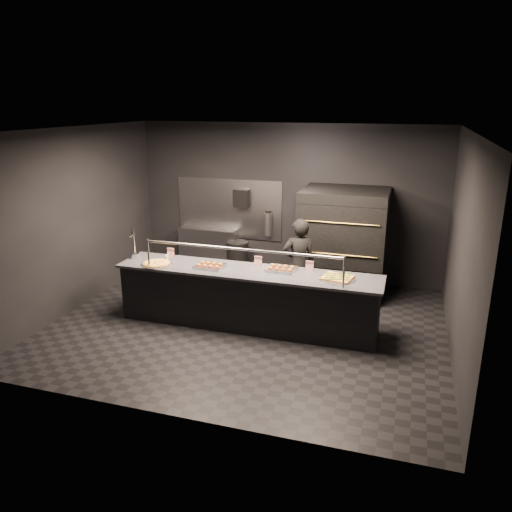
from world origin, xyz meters
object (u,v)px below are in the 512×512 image
Objects in this scene: service_counter at (247,298)px; pizza_oven at (343,241)px; square_pizza at (337,278)px; fire_extinguisher at (268,224)px; round_pizza at (157,263)px; slider_tray_b at (281,269)px; worker at (299,264)px; slider_tray_a at (210,266)px; trash_bin at (238,259)px; prep_shelf at (209,249)px; beer_tap at (134,249)px; towel_dispenser at (241,198)px.

pizza_oven is (1.20, 1.90, 0.50)m from service_counter.
pizza_oven is at bearing 95.31° from square_pizza.
pizza_oven is 1.63m from fire_extinguisher.
round_pizza is 1.97m from slider_tray_b.
square_pizza is (1.72, -2.38, -0.12)m from fire_extinguisher.
worker is at bearing 129.80° from square_pizza.
slider_tray_b is (1.10, 0.19, -0.00)m from slider_tray_a.
round_pizza is (-1.10, -2.55, -0.12)m from fire_extinguisher.
square_pizza is 3.15m from trash_bin.
prep_shelf is 1.65× the size of trash_bin.
trash_bin is (-2.10, 0.22, -0.60)m from pizza_oven.
fire_extinguisher is (1.25, 0.08, 0.61)m from prep_shelf.
beer_tap reaches higher than trash_bin.
round_pizza reaches higher than prep_shelf.
worker reaches higher than service_counter.
pizza_oven reaches higher than towel_dispenser.
pizza_oven is 1.88m from slider_tray_b.
fire_extinguisher reaches higher than trash_bin.
towel_dispenser is 0.70× the size of slider_tray_b.
slider_tray_b is at bearing -69.31° from fire_extinguisher.
worker is (-0.78, 0.94, -0.16)m from square_pizza.
towel_dispenser is 2.62m from beer_tap.
fire_extinguisher is at bearing 27.40° from trash_bin.
trash_bin is at bearing 63.26° from beer_tap.
square_pizza is 1.23m from worker.
trash_bin is (-0.30, 2.15, -0.58)m from slider_tray_a.
round_pizza is (0.15, -2.47, 0.49)m from prep_shelf.
towel_dispenser reaches higher than slider_tray_b.
round_pizza is 0.69× the size of trash_bin.
square_pizza is at bearing -8.53° from slider_tray_b.
worker is (-0.61, -0.94, -0.19)m from pizza_oven.
fire_extinguisher is at bearing -81.87° from worker.
pizza_oven reaches higher than fire_extinguisher.
fire_extinguisher is 0.70× the size of trash_bin.
prep_shelf is 2.39× the size of slider_tray_b.
pizza_oven is 3.66m from beer_tap.
towel_dispenser is at bearing -178.96° from fire_extinguisher.
prep_shelf is at bearing -56.90° from worker.
service_counter is 7.37× the size of beer_tap.
beer_tap reaches higher than slider_tray_b.
towel_dispenser is at bearing 133.81° from square_pizza.
fire_extinguisher is 0.32× the size of worker.
slider_tray_b is at bearing -45.94° from prep_shelf.
fire_extinguisher is at bearing 110.69° from slider_tray_b.
slider_tray_a is at bearing -170.37° from slider_tray_b.
fire_extinguisher is 1.01× the size of slider_tray_a.
service_counter reaches higher than trash_bin.
towel_dispenser is 0.48× the size of trash_bin.
pizza_oven is 1.14m from worker.
service_counter is 11.71× the size of towel_dispenser.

